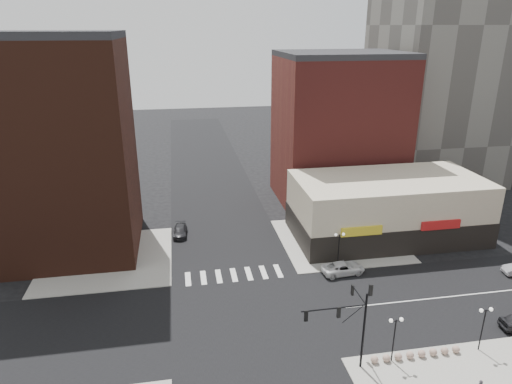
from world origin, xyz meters
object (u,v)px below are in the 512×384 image
object	(u,v)px
street_lamp_se_b	(484,318)
dark_sedan_north	(180,231)
traffic_signal	(352,315)
street_lamp_se_a	(395,329)
white_suv	(343,268)
street_lamp_ne	(339,241)

from	to	relation	value
street_lamp_se_b	dark_sedan_north	world-z (taller)	street_lamp_se_b
traffic_signal	street_lamp_se_a	size ratio (longest dim) A/B	1.87
white_suv	dark_sedan_north	world-z (taller)	white_suv
traffic_signal	white_suv	size ratio (longest dim) A/B	1.59
traffic_signal	white_suv	xyz separation A→B (m)	(4.83, 14.28, -4.28)
traffic_signal	dark_sedan_north	xyz separation A→B (m)	(-13.03, 27.50, -4.34)
traffic_signal	street_lamp_ne	bearing A→B (deg)	73.25
traffic_signal	white_suv	bearing A→B (deg)	71.29
street_lamp_se_a	dark_sedan_north	size ratio (longest dim) A/B	0.97
traffic_signal	street_lamp_se_a	xyz separation A→B (m)	(3.76, -0.17, -1.67)
street_lamp_se_b	white_suv	world-z (taller)	street_lamp_se_b
white_suv	street_lamp_ne	bearing A→B (deg)	-2.23
street_lamp_se_a	street_lamp_se_b	world-z (taller)	same
traffic_signal	dark_sedan_north	distance (m)	30.74
street_lamp_se_b	white_suv	bearing A→B (deg)	115.63
white_suv	street_lamp_se_b	bearing A→B (deg)	-159.20
street_lamp_se_b	street_lamp_ne	xyz separation A→B (m)	(-7.00, 16.00, 0.00)
white_suv	dark_sedan_north	distance (m)	22.23
dark_sedan_north	traffic_signal	bearing A→B (deg)	-60.36
street_lamp_se_a	street_lamp_se_b	size ratio (longest dim) A/B	1.00
traffic_signal	street_lamp_ne	distance (m)	16.62
street_lamp_se_b	white_suv	distance (m)	16.23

